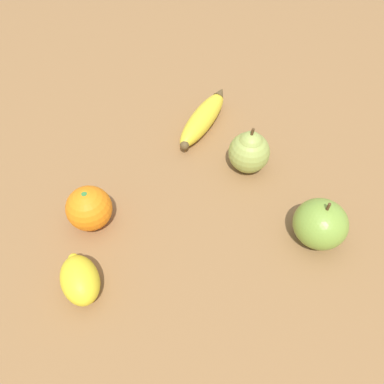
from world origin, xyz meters
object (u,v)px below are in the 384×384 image
Objects in this scene: pear at (249,151)px; banana at (203,118)px; lemon at (80,280)px; orange at (89,208)px; apple at (320,224)px.

banana is at bearing 30.05° from pear.
orange is at bearing -2.49° from lemon.
pear is (-0.12, -0.07, 0.02)m from banana.
orange is at bearing 109.99° from pear.
orange is at bearing 80.16° from apple.
pear is 1.01× the size of lemon.
lemon is (-0.21, 0.28, -0.01)m from pear.
pear is at bearing -52.18° from lemon.
pear is at bearing 26.48° from apple.
pear is 0.18m from apple.
banana is 0.30m from orange.
lemon is (-0.33, 0.21, 0.00)m from banana.
apple reaches higher than lemon.
banana is 2.02× the size of apple.
lemon reaches higher than banana.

